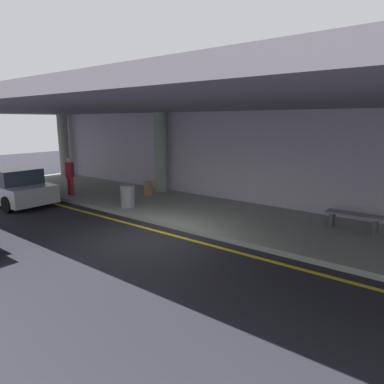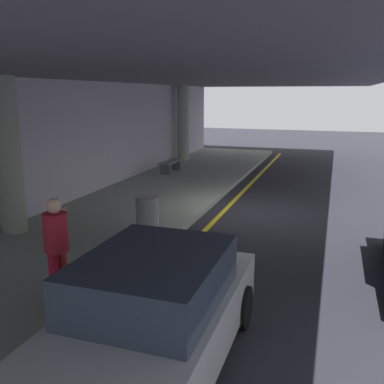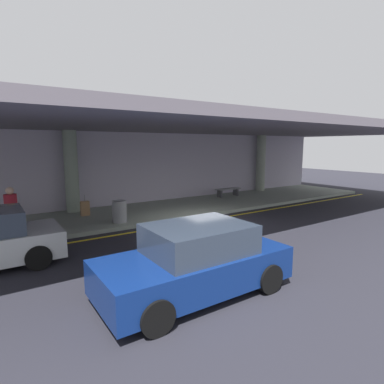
{
  "view_description": "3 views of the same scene",
  "coord_description": "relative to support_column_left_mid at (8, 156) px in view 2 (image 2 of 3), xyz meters",
  "views": [
    {
      "loc": [
        6.88,
        -6.91,
        3.4
      ],
      "look_at": [
        0.27,
        1.61,
        1.16
      ],
      "focal_mm": 31.94,
      "sensor_mm": 36.0,
      "label": 1
    },
    {
      "loc": [
        -11.95,
        -2.45,
        3.4
      ],
      "look_at": [
        -0.96,
        1.25,
        0.72
      ],
      "focal_mm": 39.85,
      "sensor_mm": 36.0,
      "label": 2
    },
    {
      "loc": [
        -7.19,
        -9.7,
        3.13
      ],
      "look_at": [
        0.47,
        1.7,
        1.06
      ],
      "focal_mm": 28.85,
      "sensor_mm": 36.0,
      "label": 3
    }
  ],
  "objects": [
    {
      "name": "ground_plane",
      "position": [
        4.0,
        -4.75,
        -1.97
      ],
      "size": [
        60.0,
        60.0,
        0.0
      ],
      "primitive_type": "plane",
      "color": "#24242C"
    },
    {
      "name": "sidewalk",
      "position": [
        4.0,
        -1.65,
        -1.9
      ],
      "size": [
        26.0,
        4.2,
        0.15
      ],
      "primitive_type": "cube",
      "color": "gray",
      "rests_on": "ground"
    },
    {
      "name": "lane_stripe_yellow",
      "position": [
        4.0,
        -4.21,
        -1.97
      ],
      "size": [
        26.0,
        0.14,
        0.01
      ],
      "primitive_type": "cube",
      "color": "yellow",
      "rests_on": "ground"
    },
    {
      "name": "support_column_left_mid",
      "position": [
        0.0,
        0.0,
        0.0
      ],
      "size": [
        0.59,
        0.59,
        3.65
      ],
      "primitive_type": "cylinder",
      "color": "gray",
      "rests_on": "sidewalk"
    },
    {
      "name": "support_column_center",
      "position": [
        12.0,
        0.0,
        0.0
      ],
      "size": [
        0.59,
        0.59,
        3.65
      ],
      "primitive_type": "cylinder",
      "color": "gray",
      "rests_on": "sidewalk"
    },
    {
      "name": "ceiling_overhang",
      "position": [
        4.0,
        -2.15,
        1.97
      ],
      "size": [
        28.0,
        13.2,
        0.3
      ],
      "primitive_type": "cube",
      "color": "slate",
      "rests_on": "support_column_far_left"
    },
    {
      "name": "terminal_back_wall",
      "position": [
        4.0,
        0.6,
        -0.07
      ],
      "size": [
        26.0,
        0.3,
        3.8
      ],
      "primitive_type": "cube",
      "color": "#B2ABBE",
      "rests_on": "ground"
    },
    {
      "name": "car_silver",
      "position": [
        -3.58,
        -5.21,
        -1.26
      ],
      "size": [
        4.1,
        1.92,
        1.5
      ],
      "rotation": [
        0.0,
        0.0,
        0.07
      ],
      "color": "#B3B9BC",
      "rests_on": "ground"
    },
    {
      "name": "traveler_with_luggage",
      "position": [
        -2.61,
        -3.14,
        -0.86
      ],
      "size": [
        0.38,
        0.38,
        1.68
      ],
      "rotation": [
        0.0,
        0.0,
        5.45
      ],
      "color": "#AE112A",
      "rests_on": "sidewalk"
    },
    {
      "name": "suitcase_upright_primary",
      "position": [
        0.23,
        -1.1,
        -1.51
      ],
      "size": [
        0.36,
        0.22,
        0.9
      ],
      "rotation": [
        0.0,
        0.0,
        -0.28
      ],
      "color": "#9C734B",
      "rests_on": "sidewalk"
    },
    {
      "name": "bench_metal",
      "position": [
        8.62,
        -0.67,
        -1.47
      ],
      "size": [
        1.6,
        0.5,
        0.48
      ],
      "color": "slate",
      "rests_on": "sidewalk"
    },
    {
      "name": "trash_bin_steel",
      "position": [
        1.05,
        -3.03,
        -1.4
      ],
      "size": [
        0.56,
        0.56,
        0.85
      ],
      "primitive_type": "cylinder",
      "color": "gray",
      "rests_on": "sidewalk"
    }
  ]
}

